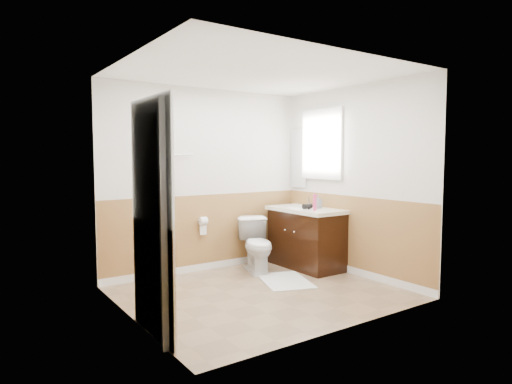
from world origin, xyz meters
TOP-DOWN VIEW (x-y plane):
  - floor at (0.00, 0.00)m, footprint 3.00×3.00m
  - ceiling at (0.00, 0.00)m, footprint 3.00×3.00m
  - wall_back at (0.00, 1.30)m, footprint 3.00×0.00m
  - wall_front at (0.00, -1.30)m, footprint 3.00×0.00m
  - wall_left at (-1.50, 0.00)m, footprint 0.00×3.00m
  - wall_right at (1.50, 0.00)m, footprint 0.00×3.00m
  - wainscot_back at (0.00, 1.29)m, footprint 3.00×0.00m
  - wainscot_front at (0.00, -1.29)m, footprint 3.00×0.00m
  - wainscot_left at (-1.49, 0.00)m, footprint 0.00×2.60m
  - wainscot_right at (1.49, 0.00)m, footprint 0.00×2.60m
  - toilet at (0.51, 0.82)m, footprint 0.62×0.81m
  - bath_mat at (0.51, 0.20)m, footprint 0.79×0.94m
  - vanity_cabinet at (1.21, 0.61)m, footprint 0.55×1.10m
  - vanity_knob_left at (0.91, 0.51)m, footprint 0.03×0.03m
  - vanity_knob_right at (0.91, 0.71)m, footprint 0.03×0.03m
  - countertop at (1.20, 0.61)m, footprint 0.60×1.15m
  - sink_basin at (1.21, 0.76)m, footprint 0.36×0.36m
  - faucet at (1.39, 0.76)m, footprint 0.02×0.02m
  - lotion_bottle at (1.11, 0.33)m, footprint 0.05×0.05m
  - soap_dispenser at (1.33, 0.50)m, footprint 0.09×0.09m
  - hair_dryer_body at (1.16, 0.53)m, footprint 0.14×0.07m
  - hair_dryer_handle at (1.13, 0.47)m, footprint 0.03×0.03m
  - mirror_panel at (1.48, 1.10)m, footprint 0.02×0.35m
  - window_frame at (1.47, 0.59)m, footprint 0.04×0.80m
  - window_glass at (1.49, 0.59)m, footprint 0.01×0.70m
  - door at (-1.40, -0.45)m, footprint 0.29×0.78m
  - door_frame at (-1.48, -0.45)m, footprint 0.02×0.92m
  - door_knob at (-1.34, -0.12)m, footprint 0.06×0.06m
  - towel_bar at (-0.55, 1.25)m, footprint 0.62×0.02m
  - tp_holder_bar at (-0.10, 1.23)m, footprint 0.14×0.02m
  - tp_roll at (-0.10, 1.23)m, footprint 0.10×0.11m
  - tp_sheet at (-0.10, 1.23)m, footprint 0.10×0.01m

SIDE VIEW (x-z plane):
  - floor at x=0.00m, z-range 0.00..0.00m
  - bath_mat at x=0.51m, z-range 0.00..0.02m
  - toilet at x=0.51m, z-range 0.00..0.73m
  - vanity_cabinet at x=1.21m, z-range 0.00..0.80m
  - wainscot_back at x=0.00m, z-range -1.00..2.00m
  - wainscot_front at x=0.00m, z-range -1.00..2.00m
  - wainscot_left at x=-1.49m, z-range -0.80..1.80m
  - wainscot_right at x=1.49m, z-range -0.80..1.80m
  - vanity_knob_left at x=0.91m, z-range 0.53..0.57m
  - vanity_knob_right at x=0.91m, z-range 0.53..0.57m
  - tp_sheet at x=-0.10m, z-range 0.51..0.67m
  - tp_holder_bar at x=-0.10m, z-range 0.69..0.71m
  - tp_roll at x=-0.10m, z-range 0.64..0.76m
  - countertop at x=1.20m, z-range 0.80..0.85m
  - hair_dryer_handle at x=1.13m, z-range 0.82..0.89m
  - sink_basin at x=1.21m, z-range 0.85..0.87m
  - hair_dryer_body at x=1.16m, z-range 0.85..0.92m
  - faucet at x=1.39m, z-range 0.85..0.99m
  - soap_dispenser at x=1.33m, z-range 0.85..1.04m
  - door_knob at x=-1.34m, z-range 0.92..0.98m
  - lotion_bottle at x=1.11m, z-range 0.85..1.07m
  - door at x=-1.40m, z-range 0.00..2.04m
  - door_frame at x=-1.48m, z-range -0.02..2.08m
  - wall_back at x=0.00m, z-range -0.25..2.75m
  - wall_front at x=0.00m, z-range -0.25..2.75m
  - wall_left at x=-1.50m, z-range -0.25..2.75m
  - wall_right at x=1.50m, z-range -0.25..2.75m
  - mirror_panel at x=1.48m, z-range 1.10..2.00m
  - towel_bar at x=-0.55m, z-range 1.59..1.61m
  - window_frame at x=1.47m, z-range 1.25..2.25m
  - window_glass at x=1.49m, z-range 1.30..2.20m
  - ceiling at x=0.00m, z-range 2.50..2.50m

